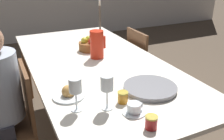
{
  "coord_description": "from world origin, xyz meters",
  "views": [
    {
      "loc": [
        -0.7,
        -1.8,
        1.53
      ],
      "look_at": [
        0.0,
        -0.33,
        0.82
      ],
      "focal_mm": 40.0,
      "sensor_mm": 36.0,
      "label": 1
    }
  ],
  "objects_px": {
    "chair_person_side": "(12,123)",
    "red_pitcher": "(97,44)",
    "wine_glass_water": "(107,85)",
    "bread_plate": "(68,94)",
    "serving_tray": "(150,88)",
    "jam_jar_amber": "(123,97)",
    "jam_jar_red": "(151,122)",
    "chair_opposite": "(146,66)",
    "candlestick_tall": "(100,24)",
    "fruit_bowl": "(89,45)",
    "wine_glass_juice": "(75,87)",
    "teacup_near_person": "(134,109)"
  },
  "relations": [
    {
      "from": "chair_person_side",
      "to": "red_pitcher",
      "type": "distance_m",
      "value": 0.9
    },
    {
      "from": "chair_person_side",
      "to": "wine_glass_water",
      "type": "height_order",
      "value": "wine_glass_water"
    },
    {
      "from": "bread_plate",
      "to": "serving_tray",
      "type": "bearing_deg",
      "value": -15.29
    },
    {
      "from": "red_pitcher",
      "to": "jam_jar_amber",
      "type": "relative_size",
      "value": 3.4
    },
    {
      "from": "jam_jar_red",
      "to": "chair_person_side",
      "type": "bearing_deg",
      "value": 128.75
    },
    {
      "from": "chair_opposite",
      "to": "bread_plate",
      "type": "bearing_deg",
      "value": -53.58
    },
    {
      "from": "jam_jar_red",
      "to": "candlestick_tall",
      "type": "relative_size",
      "value": 0.17
    },
    {
      "from": "chair_opposite",
      "to": "fruit_bowl",
      "type": "xyz_separation_m",
      "value": [
        -0.65,
        -0.02,
        0.34
      ]
    },
    {
      "from": "jam_jar_amber",
      "to": "fruit_bowl",
      "type": "bearing_deg",
      "value": 80.93
    },
    {
      "from": "fruit_bowl",
      "to": "wine_glass_juice",
      "type": "bearing_deg",
      "value": -114.47
    },
    {
      "from": "chair_person_side",
      "to": "teacup_near_person",
      "type": "distance_m",
      "value": 0.93
    },
    {
      "from": "wine_glass_juice",
      "to": "candlestick_tall",
      "type": "relative_size",
      "value": 0.48
    },
    {
      "from": "chair_opposite",
      "to": "wine_glass_water",
      "type": "distance_m",
      "value": 1.43
    },
    {
      "from": "wine_glass_water",
      "to": "teacup_near_person",
      "type": "relative_size",
      "value": 1.53
    },
    {
      "from": "teacup_near_person",
      "to": "candlestick_tall",
      "type": "bearing_deg",
      "value": 74.51
    },
    {
      "from": "wine_glass_water",
      "to": "jam_jar_red",
      "type": "distance_m",
      "value": 0.31
    },
    {
      "from": "red_pitcher",
      "to": "fruit_bowl",
      "type": "height_order",
      "value": "red_pitcher"
    },
    {
      "from": "chair_person_side",
      "to": "teacup_near_person",
      "type": "height_order",
      "value": "chair_person_side"
    },
    {
      "from": "chair_opposite",
      "to": "chair_person_side",
      "type": "bearing_deg",
      "value": -70.77
    },
    {
      "from": "serving_tray",
      "to": "candlestick_tall",
      "type": "relative_size",
      "value": 0.86
    },
    {
      "from": "fruit_bowl",
      "to": "jam_jar_red",
      "type": "bearing_deg",
      "value": -96.53
    },
    {
      "from": "chair_opposite",
      "to": "candlestick_tall",
      "type": "relative_size",
      "value": 2.21
    },
    {
      "from": "candlestick_tall",
      "to": "bread_plate",
      "type": "bearing_deg",
      "value": -121.6
    },
    {
      "from": "wine_glass_juice",
      "to": "serving_tray",
      "type": "bearing_deg",
      "value": 2.69
    },
    {
      "from": "chair_opposite",
      "to": "jam_jar_red",
      "type": "relative_size",
      "value": 12.75
    },
    {
      "from": "wine_glass_water",
      "to": "wine_glass_juice",
      "type": "bearing_deg",
      "value": 160.14
    },
    {
      "from": "red_pitcher",
      "to": "jam_jar_amber",
      "type": "height_order",
      "value": "red_pitcher"
    },
    {
      "from": "wine_glass_juice",
      "to": "fruit_bowl",
      "type": "xyz_separation_m",
      "value": [
        0.42,
        0.93,
        -0.09
      ]
    },
    {
      "from": "chair_opposite",
      "to": "teacup_near_person",
      "type": "height_order",
      "value": "chair_opposite"
    },
    {
      "from": "chair_opposite",
      "to": "serving_tray",
      "type": "height_order",
      "value": "chair_opposite"
    },
    {
      "from": "wine_glass_water",
      "to": "bread_plate",
      "type": "height_order",
      "value": "wine_glass_water"
    },
    {
      "from": "serving_tray",
      "to": "jam_jar_amber",
      "type": "height_order",
      "value": "jam_jar_amber"
    },
    {
      "from": "bread_plate",
      "to": "wine_glass_water",
      "type": "bearing_deg",
      "value": -53.65
    },
    {
      "from": "bread_plate",
      "to": "jam_jar_red",
      "type": "bearing_deg",
      "value": -59.61
    },
    {
      "from": "chair_person_side",
      "to": "chair_opposite",
      "type": "relative_size",
      "value": 1.0
    },
    {
      "from": "wine_glass_water",
      "to": "jam_jar_amber",
      "type": "relative_size",
      "value": 2.9
    },
    {
      "from": "wine_glass_juice",
      "to": "bread_plate",
      "type": "distance_m",
      "value": 0.2
    },
    {
      "from": "jam_jar_amber",
      "to": "candlestick_tall",
      "type": "relative_size",
      "value": 0.17
    },
    {
      "from": "chair_opposite",
      "to": "jam_jar_red",
      "type": "xyz_separation_m",
      "value": [
        -0.8,
        -1.27,
        0.32
      ]
    },
    {
      "from": "teacup_near_person",
      "to": "fruit_bowl",
      "type": "xyz_separation_m",
      "value": [
        0.15,
        1.09,
        0.03
      ]
    },
    {
      "from": "red_pitcher",
      "to": "teacup_near_person",
      "type": "relative_size",
      "value": 1.8
    },
    {
      "from": "serving_tray",
      "to": "jam_jar_amber",
      "type": "relative_size",
      "value": 4.96
    },
    {
      "from": "wine_glass_juice",
      "to": "jam_jar_red",
      "type": "relative_size",
      "value": 2.78
    },
    {
      "from": "jam_jar_red",
      "to": "chair_opposite",
      "type": "bearing_deg",
      "value": 57.98
    },
    {
      "from": "teacup_near_person",
      "to": "bread_plate",
      "type": "bearing_deg",
      "value": 130.23
    },
    {
      "from": "red_pitcher",
      "to": "wine_glass_water",
      "type": "xyz_separation_m",
      "value": [
        -0.25,
        -0.78,
        0.03
      ]
    },
    {
      "from": "wine_glass_juice",
      "to": "red_pitcher",
      "type": "bearing_deg",
      "value": 60.07
    },
    {
      "from": "wine_glass_juice",
      "to": "jam_jar_red",
      "type": "distance_m",
      "value": 0.44
    },
    {
      "from": "red_pitcher",
      "to": "chair_person_side",
      "type": "bearing_deg",
      "value": -161.09
    },
    {
      "from": "chair_person_side",
      "to": "fruit_bowl",
      "type": "xyz_separation_m",
      "value": [
        0.77,
        0.47,
        0.34
      ]
    }
  ]
}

